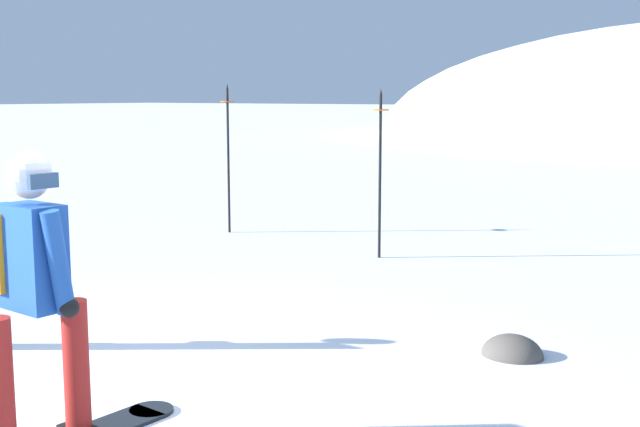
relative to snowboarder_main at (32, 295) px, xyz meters
The scene contains 5 objects.
ground_plane 1.05m from the snowboarder_main, 105.24° to the left, with size 300.00×300.00×0.00m, color white.
snowboarder_main is the anchor object (origin of this frame).
piste_marker_near 6.06m from the snowboarder_main, 100.70° to the left, with size 0.20×0.20×2.09m.
piste_marker_far 7.49m from the snowboarder_main, 121.34° to the left, with size 0.20×0.20×2.17m.
rock_small 3.65m from the snowboarder_main, 62.54° to the left, with size 0.49×0.41×0.34m.
Camera 1 is at (3.86, -3.28, 2.01)m, focal length 45.75 mm.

